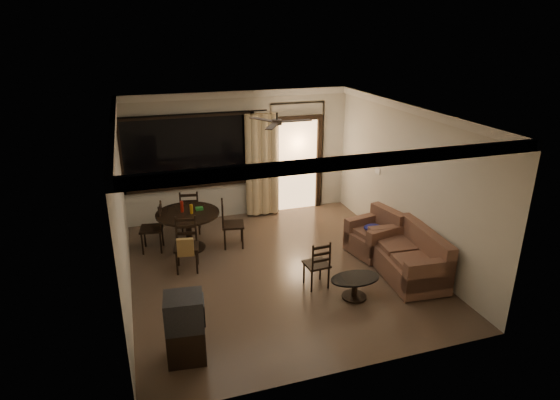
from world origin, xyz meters
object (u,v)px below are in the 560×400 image
object	(u,v)px
armchair	(376,236)
dining_chair_west	(153,237)
dining_chair_north	(191,219)
tv_cabinet	(186,328)
dining_chair_south	(187,254)
dining_chair_east	(233,233)
coffee_table	(355,284)
side_chair	(316,272)
dining_table	(188,220)
sofa	(410,259)

from	to	relation	value
armchair	dining_chair_west	bearing A→B (deg)	149.12
dining_chair_north	tv_cabinet	world-z (taller)	dining_chair_north
dining_chair_south	dining_chair_north	distance (m)	1.64
dining_chair_east	coffee_table	distance (m)	2.82
tv_cabinet	side_chair	size ratio (longest dim) A/B	1.10
dining_chair_west	dining_chair_south	distance (m)	1.12
dining_chair_west	dining_chair_north	world-z (taller)	same
dining_chair_west	armchair	bearing A→B (deg)	80.69
dining_table	dining_chair_west	size ratio (longest dim) A/B	1.27
dining_chair_south	dining_chair_north	size ratio (longest dim) A/B	1.00
coffee_table	dining_chair_north	bearing A→B (deg)	122.52
dining_chair_west	coffee_table	distance (m)	4.00
dining_chair_east	sofa	bearing A→B (deg)	-118.42
dining_chair_west	side_chair	distance (m)	3.33
dining_table	armchair	distance (m)	3.59
side_chair	dining_table	bearing A→B (deg)	-52.46
dining_chair_west	dining_chair_east	world-z (taller)	same
dining_chair_west	dining_chair_north	size ratio (longest dim) A/B	1.00
dining_chair_north	sofa	world-z (taller)	dining_chair_north
dining_table	armchair	size ratio (longest dim) A/B	1.24
dining_chair_west	dining_chair_east	distance (m)	1.52
dining_table	side_chair	size ratio (longest dim) A/B	1.41
dining_chair_east	side_chair	world-z (taller)	dining_chair_east
dining_table	coffee_table	bearing A→B (deg)	-48.59
dining_table	dining_chair_north	size ratio (longest dim) A/B	1.27
dining_table	dining_chair_south	bearing A→B (deg)	-100.09
dining_chair_west	side_chair	size ratio (longest dim) A/B	1.12
sofa	side_chair	bearing A→B (deg)	178.20
armchair	dining_chair_north	bearing A→B (deg)	136.06
dining_table	dining_chair_south	distance (m)	0.91
coffee_table	armchair	bearing A→B (deg)	50.18
dining_table	side_chair	distance (m)	2.77
dining_table	dining_chair_north	distance (m)	0.84
coffee_table	side_chair	size ratio (longest dim) A/B	0.95
side_chair	coffee_table	bearing A→B (deg)	127.64
dining_chair_north	side_chair	xyz separation A→B (m)	(1.68, -2.83, -0.03)
dining_chair_south	dining_chair_east	bearing A→B (deg)	45.70
dining_chair_west	dining_chair_north	distance (m)	1.02
tv_cabinet	side_chair	xyz separation A→B (m)	(2.28, 1.16, -0.22)
dining_chair_south	armchair	bearing A→B (deg)	3.15
tv_cabinet	coffee_table	size ratio (longest dim) A/B	1.15
armchair	coffee_table	size ratio (longest dim) A/B	1.19
sofa	coffee_table	distance (m)	1.25
tv_cabinet	coffee_table	bearing A→B (deg)	19.96
dining_chair_north	sofa	distance (m)	4.51
armchair	side_chair	xyz separation A→B (m)	(-1.54, -0.80, -0.09)
tv_cabinet	side_chair	distance (m)	2.57
dining_table	dining_chair_west	distance (m)	0.75
dining_chair_west	dining_chair_east	bearing A→B (deg)	89.00
dining_chair_east	dining_chair_south	xyz separation A→B (m)	(-0.97, -0.70, 0.02)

